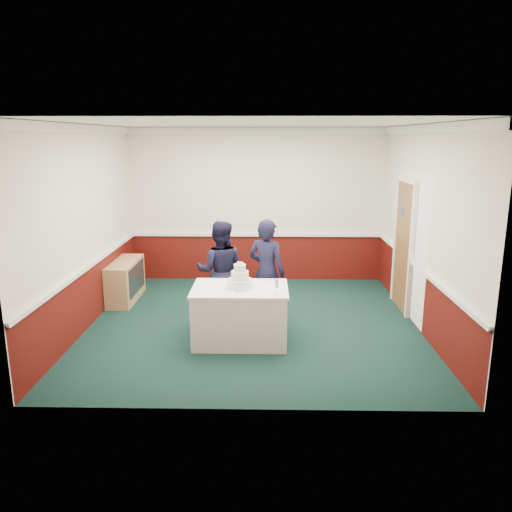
{
  "coord_description": "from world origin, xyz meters",
  "views": [
    {
      "loc": [
        0.19,
        -7.26,
        2.81
      ],
      "look_at": [
        0.05,
        -0.1,
        1.1
      ],
      "focal_mm": 35.0,
      "sensor_mm": 36.0,
      "label": 1
    }
  ],
  "objects_px": {
    "wedding_cake": "(240,280)",
    "person_man": "(220,271)",
    "sideboard": "(126,281)",
    "person_woman": "(267,272)",
    "champagne_flute": "(277,284)",
    "cake_knife": "(237,292)",
    "cake_table": "(240,314)"
  },
  "relations": [
    {
      "from": "sideboard",
      "to": "wedding_cake",
      "type": "height_order",
      "value": "wedding_cake"
    },
    {
      "from": "person_man",
      "to": "person_woman",
      "type": "height_order",
      "value": "person_woman"
    },
    {
      "from": "wedding_cake",
      "to": "person_woman",
      "type": "height_order",
      "value": "person_woman"
    },
    {
      "from": "cake_table",
      "to": "champagne_flute",
      "type": "height_order",
      "value": "champagne_flute"
    },
    {
      "from": "cake_table",
      "to": "person_man",
      "type": "bearing_deg",
      "value": 112.13
    },
    {
      "from": "cake_knife",
      "to": "person_woman",
      "type": "distance_m",
      "value": 0.99
    },
    {
      "from": "person_man",
      "to": "person_woman",
      "type": "relative_size",
      "value": 0.96
    },
    {
      "from": "wedding_cake",
      "to": "cake_knife",
      "type": "xyz_separation_m",
      "value": [
        -0.03,
        -0.2,
        -0.11
      ]
    },
    {
      "from": "cake_knife",
      "to": "person_man",
      "type": "xyz_separation_m",
      "value": [
        -0.32,
        1.06,
        -0.0
      ]
    },
    {
      "from": "sideboard",
      "to": "wedding_cake",
      "type": "bearing_deg",
      "value": -40.35
    },
    {
      "from": "cake_table",
      "to": "wedding_cake",
      "type": "bearing_deg",
      "value": 90.0
    },
    {
      "from": "sideboard",
      "to": "wedding_cake",
      "type": "distance_m",
      "value": 2.83
    },
    {
      "from": "sideboard",
      "to": "cake_table",
      "type": "distance_m",
      "value": 2.77
    },
    {
      "from": "cake_table",
      "to": "person_woman",
      "type": "xyz_separation_m",
      "value": [
        0.37,
        0.7,
        0.42
      ]
    },
    {
      "from": "sideboard",
      "to": "person_man",
      "type": "relative_size",
      "value": 0.76
    },
    {
      "from": "cake_knife",
      "to": "champagne_flute",
      "type": "xyz_separation_m",
      "value": [
        0.53,
        -0.08,
        0.14
      ]
    },
    {
      "from": "champagne_flute",
      "to": "person_woman",
      "type": "distance_m",
      "value": 1.0
    },
    {
      "from": "champagne_flute",
      "to": "cake_knife",
      "type": "bearing_deg",
      "value": 171.42
    },
    {
      "from": "champagne_flute",
      "to": "person_man",
      "type": "bearing_deg",
      "value": 126.67
    },
    {
      "from": "cake_table",
      "to": "champagne_flute",
      "type": "bearing_deg",
      "value": -29.25
    },
    {
      "from": "cake_knife",
      "to": "person_woman",
      "type": "bearing_deg",
      "value": 59.46
    },
    {
      "from": "sideboard",
      "to": "person_man",
      "type": "height_order",
      "value": "person_man"
    },
    {
      "from": "cake_table",
      "to": "champagne_flute",
      "type": "distance_m",
      "value": 0.78
    },
    {
      "from": "wedding_cake",
      "to": "person_man",
      "type": "relative_size",
      "value": 0.23
    },
    {
      "from": "cake_table",
      "to": "sideboard",
      "type": "bearing_deg",
      "value": 139.65
    },
    {
      "from": "champagne_flute",
      "to": "person_man",
      "type": "distance_m",
      "value": 1.43
    },
    {
      "from": "wedding_cake",
      "to": "cake_knife",
      "type": "relative_size",
      "value": 1.65
    },
    {
      "from": "sideboard",
      "to": "person_woman",
      "type": "xyz_separation_m",
      "value": [
        2.48,
        -1.1,
        0.47
      ]
    },
    {
      "from": "person_man",
      "to": "person_woman",
      "type": "xyz_separation_m",
      "value": [
        0.72,
        -0.16,
        0.03
      ]
    },
    {
      "from": "champagne_flute",
      "to": "person_woman",
      "type": "bearing_deg",
      "value": 97.54
    },
    {
      "from": "person_man",
      "to": "cake_knife",
      "type": "bearing_deg",
      "value": 109.08
    },
    {
      "from": "cake_knife",
      "to": "champagne_flute",
      "type": "distance_m",
      "value": 0.55
    }
  ]
}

